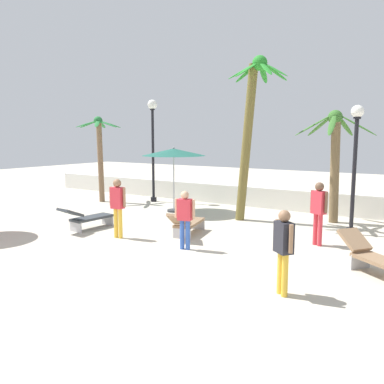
{
  "coord_description": "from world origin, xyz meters",
  "views": [
    {
      "loc": [
        6.1,
        -6.19,
        2.97
      ],
      "look_at": [
        0.0,
        3.25,
        1.4
      ],
      "focal_mm": 37.3,
      "sensor_mm": 36.0,
      "label": 1
    }
  ],
  "objects_px": {
    "guest_2": "(284,244)",
    "guest_3": "(118,202)",
    "lamp_post_0": "(153,134)",
    "lounge_chair_1": "(375,257)",
    "palm_tree_1": "(250,122)",
    "patio_umbrella_0": "(174,153)",
    "palm_tree_2": "(100,147)",
    "guest_0": "(185,214)",
    "guest_1": "(319,207)",
    "lamp_post_2": "(355,155)",
    "lounge_chair_0": "(187,223)",
    "palm_tree_0": "(335,152)",
    "lounge_chair_2": "(86,217)"
  },
  "relations": [
    {
      "from": "guest_2",
      "to": "guest_3",
      "type": "distance_m",
      "value": 5.78
    },
    {
      "from": "lamp_post_0",
      "to": "lounge_chair_1",
      "type": "height_order",
      "value": "lamp_post_0"
    },
    {
      "from": "palm_tree_1",
      "to": "guest_2",
      "type": "height_order",
      "value": "palm_tree_1"
    },
    {
      "from": "patio_umbrella_0",
      "to": "palm_tree_2",
      "type": "xyz_separation_m",
      "value": [
        -4.26,
        0.23,
        0.17
      ]
    },
    {
      "from": "palm_tree_1",
      "to": "guest_0",
      "type": "xyz_separation_m",
      "value": [
        0.12,
        -4.21,
        -2.52
      ]
    },
    {
      "from": "guest_0",
      "to": "guest_1",
      "type": "distance_m",
      "value": 3.66
    },
    {
      "from": "lamp_post_0",
      "to": "lamp_post_2",
      "type": "bearing_deg",
      "value": -10.22
    },
    {
      "from": "lounge_chair_1",
      "to": "guest_3",
      "type": "bearing_deg",
      "value": -174.43
    },
    {
      "from": "palm_tree_2",
      "to": "guest_3",
      "type": "xyz_separation_m",
      "value": [
        5.29,
        -4.49,
        -1.44
      ]
    },
    {
      "from": "lounge_chair_0",
      "to": "guest_2",
      "type": "xyz_separation_m",
      "value": [
        4.04,
        -2.82,
        0.59
      ]
    },
    {
      "from": "palm_tree_0",
      "to": "lounge_chair_1",
      "type": "height_order",
      "value": "palm_tree_0"
    },
    {
      "from": "lounge_chair_0",
      "to": "guest_0",
      "type": "height_order",
      "value": "guest_0"
    },
    {
      "from": "patio_umbrella_0",
      "to": "lamp_post_0",
      "type": "distance_m",
      "value": 2.82
    },
    {
      "from": "lamp_post_0",
      "to": "lounge_chair_1",
      "type": "relative_size",
      "value": 2.52
    },
    {
      "from": "lounge_chair_1",
      "to": "lounge_chair_2",
      "type": "height_order",
      "value": "lounge_chair_1"
    },
    {
      "from": "lamp_post_0",
      "to": "guest_0",
      "type": "height_order",
      "value": "lamp_post_0"
    },
    {
      "from": "lamp_post_2",
      "to": "lounge_chair_1",
      "type": "relative_size",
      "value": 2.13
    },
    {
      "from": "palm_tree_2",
      "to": "lamp_post_0",
      "type": "bearing_deg",
      "value": 32.96
    },
    {
      "from": "guest_1",
      "to": "patio_umbrella_0",
      "type": "bearing_deg",
      "value": 162.93
    },
    {
      "from": "patio_umbrella_0",
      "to": "lounge_chair_0",
      "type": "distance_m",
      "value": 4.35
    },
    {
      "from": "lamp_post_0",
      "to": "lounge_chair_1",
      "type": "distance_m",
      "value": 11.67
    },
    {
      "from": "palm_tree_1",
      "to": "guest_1",
      "type": "height_order",
      "value": "palm_tree_1"
    },
    {
      "from": "palm_tree_0",
      "to": "palm_tree_2",
      "type": "relative_size",
      "value": 1.0
    },
    {
      "from": "guest_3",
      "to": "guest_2",
      "type": "bearing_deg",
      "value": -14.97
    },
    {
      "from": "palm_tree_1",
      "to": "guest_3",
      "type": "xyz_separation_m",
      "value": [
        -2.21,
        -4.27,
        -2.39
      ]
    },
    {
      "from": "palm_tree_2",
      "to": "guest_3",
      "type": "bearing_deg",
      "value": -40.34
    },
    {
      "from": "lamp_post_2",
      "to": "guest_2",
      "type": "relative_size",
      "value": 2.38
    },
    {
      "from": "lounge_chair_1",
      "to": "guest_2",
      "type": "distance_m",
      "value": 2.58
    },
    {
      "from": "lounge_chair_1",
      "to": "patio_umbrella_0",
      "type": "bearing_deg",
      "value": 155.5
    },
    {
      "from": "lamp_post_0",
      "to": "lounge_chair_2",
      "type": "bearing_deg",
      "value": -73.31
    },
    {
      "from": "lounge_chair_0",
      "to": "guest_1",
      "type": "relative_size",
      "value": 1.11
    },
    {
      "from": "lounge_chair_0",
      "to": "lounge_chair_2",
      "type": "distance_m",
      "value": 3.32
    },
    {
      "from": "palm_tree_2",
      "to": "guest_0",
      "type": "height_order",
      "value": "palm_tree_2"
    },
    {
      "from": "palm_tree_1",
      "to": "lounge_chair_2",
      "type": "bearing_deg",
      "value": -133.25
    },
    {
      "from": "palm_tree_1",
      "to": "lounge_chair_0",
      "type": "distance_m",
      "value": 4.3
    },
    {
      "from": "palm_tree_0",
      "to": "lounge_chair_1",
      "type": "distance_m",
      "value": 5.8
    },
    {
      "from": "palm_tree_0",
      "to": "guest_2",
      "type": "height_order",
      "value": "palm_tree_0"
    },
    {
      "from": "palm_tree_2",
      "to": "lounge_chair_1",
      "type": "xyz_separation_m",
      "value": [
        12.15,
        -3.82,
        -2.1
      ]
    },
    {
      "from": "palm_tree_1",
      "to": "palm_tree_2",
      "type": "bearing_deg",
      "value": 178.35
    },
    {
      "from": "lamp_post_0",
      "to": "lamp_post_2",
      "type": "distance_m",
      "value": 9.11
    },
    {
      "from": "lounge_chair_1",
      "to": "palm_tree_0",
      "type": "bearing_deg",
      "value": 113.1
    },
    {
      "from": "lamp_post_2",
      "to": "guest_2",
      "type": "height_order",
      "value": "lamp_post_2"
    },
    {
      "from": "palm_tree_0",
      "to": "lamp_post_2",
      "type": "relative_size",
      "value": 0.99
    },
    {
      "from": "guest_3",
      "to": "lamp_post_2",
      "type": "bearing_deg",
      "value": 36.42
    },
    {
      "from": "lounge_chair_2",
      "to": "palm_tree_1",
      "type": "bearing_deg",
      "value": 46.75
    },
    {
      "from": "patio_umbrella_0",
      "to": "lamp_post_0",
      "type": "relative_size",
      "value": 0.56
    },
    {
      "from": "lamp_post_2",
      "to": "lounge_chair_0",
      "type": "height_order",
      "value": "lamp_post_2"
    },
    {
      "from": "palm_tree_0",
      "to": "lamp_post_2",
      "type": "height_order",
      "value": "lamp_post_2"
    },
    {
      "from": "palm_tree_2",
      "to": "guest_0",
      "type": "xyz_separation_m",
      "value": [
        7.61,
        -4.42,
        -1.56
      ]
    },
    {
      "from": "lounge_chair_0",
      "to": "guest_2",
      "type": "bearing_deg",
      "value": -34.92
    }
  ]
}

